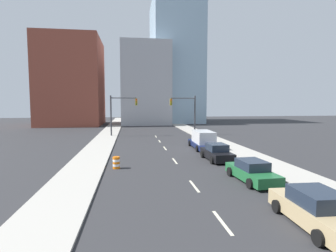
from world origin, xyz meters
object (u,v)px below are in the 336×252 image
Objects in this scene: sedan_green at (252,172)px; sedan_black at (217,153)px; traffic_signal_right at (188,110)px; sedan_tan at (317,210)px; box_truck_navy at (203,140)px; traffic_signal_left at (118,110)px; traffic_barrel at (116,163)px.

sedan_green is 6.61m from sedan_black.
traffic_signal_right is 1.38× the size of sedan_green.
sedan_tan is (-1.61, -32.52, -3.49)m from traffic_signal_right.
box_truck_navy reaches higher than sedan_green.
traffic_signal_left reaches higher than sedan_tan.
sedan_green is 12.74m from box_truck_navy.
traffic_signal_right is 13.71m from box_truck_navy.
sedan_green is at bearing -90.27° from sedan_black.
sedan_tan is at bearing -90.47° from box_truck_navy.
traffic_signal_right is at bearing 89.24° from sedan_tan.
sedan_green is 1.06× the size of sedan_black.
traffic_barrel is at bearing -88.06° from traffic_signal_left.
traffic_signal_right is 1.34× the size of sedan_tan.
sedan_green is at bearing -93.00° from traffic_signal_right.
sedan_green is 0.74× the size of box_truck_navy.
box_truck_navy is (0.46, 19.23, 0.29)m from sedan_tan.
traffic_signal_left reaches higher than box_truck_navy.
traffic_signal_right reaches higher than sedan_tan.
traffic_signal_left is 1.02× the size of box_truck_navy.
traffic_barrel is at bearing -116.38° from traffic_signal_right.
traffic_barrel is at bearing 149.34° from sedan_green.
sedan_tan is 19.24m from box_truck_navy.
traffic_signal_left is at bearing 107.62° from sedan_green.
sedan_tan is 13.10m from sedan_black.
sedan_tan is 6.50m from sedan_green.
traffic_signal_left is at bearing 128.21° from box_truck_navy.
traffic_barrel is at bearing -138.79° from box_truck_navy.
traffic_barrel is 0.21× the size of sedan_black.
traffic_barrel is 0.20× the size of sedan_tan.
traffic_signal_left is 17.00m from box_truck_navy.
traffic_signal_right is 32.74m from sedan_tan.
traffic_signal_left is 1.34× the size of sedan_tan.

